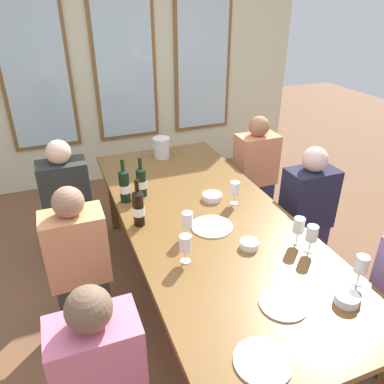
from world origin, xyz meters
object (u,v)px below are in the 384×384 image
(seated_person_3, at_px, (306,216))
(tasting_bowl_1, at_px, (212,197))
(white_plate_1, at_px, (263,361))
(wine_glass_0, at_px, (361,266))
(white_plate_2, at_px, (212,226))
(seated_person_2, at_px, (80,268))
(seated_person_5, at_px, (255,175))
(wine_glass_5, at_px, (185,244))
(tasting_bowl_0, at_px, (347,299))
(seated_person_4, at_px, (68,207))
(wine_bottle_2, at_px, (138,208))
(dining_table, at_px, (207,224))
(wine_glass_3, at_px, (187,220))
(wine_glass_2, at_px, (235,189))
(wine_bottle_1, at_px, (141,181))
(metal_pitcher, at_px, (162,148))
(wine_bottle_0, at_px, (124,185))
(tasting_bowl_2, at_px, (249,244))
(wine_glass_1, at_px, (312,234))
(white_plate_0, at_px, (283,304))
(wine_glass_4, at_px, (299,226))

(seated_person_3, bearing_deg, tasting_bowl_1, 166.90)
(white_plate_1, height_order, wine_glass_0, wine_glass_0)
(white_plate_2, distance_m, seated_person_2, 0.90)
(tasting_bowl_1, distance_m, seated_person_5, 1.01)
(white_plate_1, relative_size, seated_person_3, 0.22)
(wine_glass_0, distance_m, wine_glass_5, 0.93)
(tasting_bowl_0, bearing_deg, seated_person_4, 122.98)
(wine_bottle_2, xyz_separation_m, tasting_bowl_0, (0.78, -1.07, -0.10))
(dining_table, bearing_deg, wine_glass_3, -140.54)
(wine_bottle_2, bearing_deg, wine_glass_0, -46.13)
(white_plate_2, bearing_deg, white_plate_1, -101.87)
(wine_glass_2, bearing_deg, wine_bottle_2, -178.33)
(wine_bottle_1, relative_size, wine_glass_5, 1.76)
(dining_table, relative_size, metal_pitcher, 14.06)
(white_plate_2, distance_m, wine_glass_3, 0.22)
(wine_bottle_0, distance_m, wine_glass_5, 0.83)
(wine_bottle_0, height_order, tasting_bowl_2, wine_bottle_0)
(wine_glass_1, distance_m, wine_glass_3, 0.74)
(wine_glass_2, relative_size, seated_person_4, 0.16)
(white_plate_1, xyz_separation_m, wine_bottle_2, (-0.22, 1.21, 0.12))
(metal_pitcher, xyz_separation_m, tasting_bowl_1, (0.11, -0.90, -0.07))
(wine_glass_0, bearing_deg, tasting_bowl_2, 128.14)
(white_plate_0, height_order, wine_glass_2, wine_glass_2)
(wine_bottle_0, bearing_deg, wine_bottle_2, -86.87)
(tasting_bowl_2, height_order, seated_person_3, seated_person_3)
(wine_bottle_2, relative_size, tasting_bowl_0, 2.70)
(tasting_bowl_0, height_order, tasting_bowl_2, tasting_bowl_0)
(seated_person_4, bearing_deg, wine_bottle_0, -48.20)
(white_plate_1, height_order, wine_glass_2, wine_glass_2)
(wine_bottle_0, relative_size, seated_person_5, 0.30)
(white_plate_1, height_order, seated_person_3, seated_person_3)
(tasting_bowl_0, height_order, wine_glass_2, wine_glass_2)
(white_plate_1, relative_size, tasting_bowl_1, 1.73)
(white_plate_2, distance_m, wine_bottle_1, 0.68)
(wine_bottle_0, distance_m, tasting_bowl_1, 0.65)
(seated_person_3, bearing_deg, seated_person_5, 90.00)
(tasting_bowl_2, distance_m, wine_glass_4, 0.32)
(wine_glass_0, xyz_separation_m, wine_glass_1, (-0.06, 0.33, 0.00))
(dining_table, relative_size, white_plate_2, 9.77)
(white_plate_0, xyz_separation_m, tasting_bowl_0, (0.30, -0.10, 0.02))
(wine_glass_5, distance_m, seated_person_2, 0.79)
(seated_person_5, bearing_deg, white_plate_2, -132.37)
(seated_person_3, bearing_deg, seated_person_2, -179.98)
(metal_pitcher, bearing_deg, white_plate_2, -91.83)
(wine_glass_1, relative_size, wine_glass_5, 1.00)
(white_plate_2, height_order, wine_bottle_2, wine_bottle_2)
(seated_person_3, xyz_separation_m, seated_person_5, (0.00, 0.81, 0.00))
(white_plate_1, distance_m, wine_glass_2, 1.33)
(tasting_bowl_0, xyz_separation_m, wine_glass_1, (0.09, 0.42, 0.10))
(white_plate_0, distance_m, tasting_bowl_1, 1.11)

